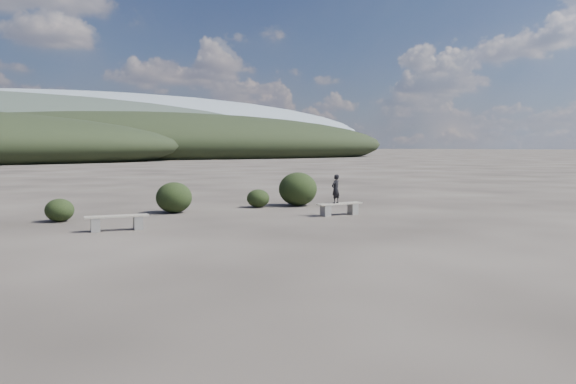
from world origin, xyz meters
TOP-DOWN VIEW (x-y plane):
  - ground at (0.00, 0.00)m, footprint 1200.00×1200.00m
  - bench_left at (-4.64, 5.70)m, footprint 1.85×0.69m
  - bench_right at (3.21, 5.19)m, footprint 1.80×0.46m
  - seated_person at (3.04, 5.20)m, footprint 0.43×0.35m
  - shrub_a at (-5.68, 8.75)m, footprint 0.94×0.94m
  - shrub_b at (-1.56, 9.13)m, footprint 1.35×1.35m
  - shrub_c at (2.03, 9.10)m, footprint 0.93×0.93m
  - shrub_d at (3.78, 8.80)m, footprint 1.61×1.61m

SIDE VIEW (x-z plane):
  - ground at x=0.00m, z-range 0.00..0.00m
  - bench_right at x=3.21m, z-range 0.05..0.49m
  - bench_left at x=-4.64m, z-range 0.05..0.50m
  - shrub_c at x=2.03m, z-range 0.00..0.74m
  - shrub_a at x=-5.68m, z-range 0.00..0.77m
  - shrub_b at x=-1.56m, z-range 0.00..1.15m
  - shrub_d at x=3.78m, z-range 0.00..1.41m
  - seated_person at x=3.04m, z-range 0.45..1.48m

